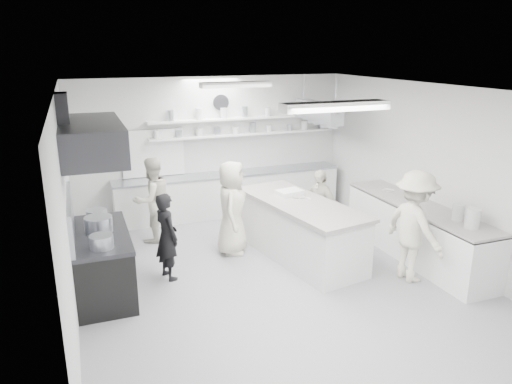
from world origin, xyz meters
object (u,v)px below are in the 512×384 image
object	(u,v)px
stove	(103,264)
cook_back	(153,200)
back_counter	(230,194)
cook_stove	(167,236)
prep_island	(300,231)
right_counter	(417,232)

from	to	relation	value
stove	cook_back	bearing A→B (deg)	59.84
stove	cook_back	size ratio (longest dim) A/B	1.10
stove	cook_back	xyz separation A→B (m)	(1.05, 1.81, 0.37)
back_counter	cook_stove	world-z (taller)	cook_stove
cook_stove	back_counter	bearing A→B (deg)	-52.33
stove	prep_island	bearing A→B (deg)	2.53
right_counter	cook_stove	world-z (taller)	cook_stove
cook_stove	prep_island	bearing A→B (deg)	-106.55
prep_island	back_counter	bearing A→B (deg)	89.06
prep_island	cook_back	bearing A→B (deg)	133.62
back_counter	cook_stove	bearing A→B (deg)	-125.38
cook_stove	stove	bearing A→B (deg)	80.49
right_counter	cook_stove	distance (m)	4.31
right_counter	cook_stove	size ratio (longest dim) A/B	2.32
cook_back	back_counter	bearing A→B (deg)	-176.10
prep_island	cook_stove	bearing A→B (deg)	170.04
stove	prep_island	xyz separation A→B (m)	(3.34, 0.15, 0.04)
back_counter	cook_stove	distance (m)	3.28
back_counter	cook_back	world-z (taller)	cook_back
right_counter	prep_island	distance (m)	2.05
right_counter	cook_back	world-z (taller)	cook_back
back_counter	cook_back	xyz separation A→B (m)	(-1.85, -0.99, 0.36)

